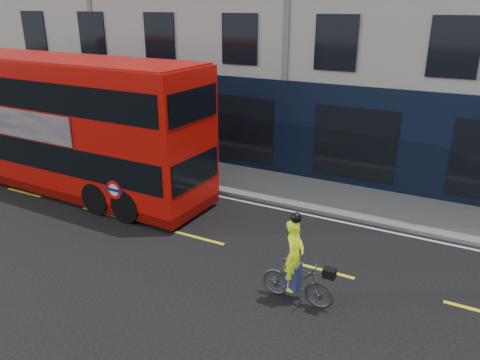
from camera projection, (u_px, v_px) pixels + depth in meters
The scene contains 7 objects.
ground at pixel (171, 260), 13.32m from camera, with size 120.00×120.00×0.00m, color black.
pavement at pixel (266, 185), 18.68m from camera, with size 60.00×3.00×0.12m, color gray.
kerb at pixel (250, 198), 17.43m from camera, with size 60.00×0.12×0.13m, color slate.
road_edge_line at pixel (246, 202), 17.21m from camera, with size 58.00×0.10×0.01m, color silver.
lane_dashes at pixel (199, 238), 14.56m from camera, with size 58.00×0.12×0.01m, color yellow, non-canonical shape.
bus at pixel (60, 123), 17.75m from camera, with size 12.61×3.19×5.05m.
cyclist at pixel (296, 273), 11.21m from camera, with size 1.88×0.67×2.37m.
Camera 1 is at (7.21, -9.37, 6.84)m, focal length 35.00 mm.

